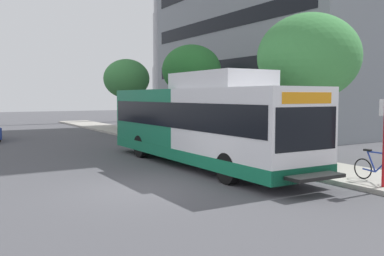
# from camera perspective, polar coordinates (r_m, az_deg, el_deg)

# --- Properties ---
(ground_plane) EXTENTS (120.00, 120.00, 0.00)m
(ground_plane) POSITION_cam_1_polar(r_m,az_deg,el_deg) (20.23, -16.06, -3.73)
(ground_plane) COLOR #4C4C51
(sidewalk_curb) EXTENTS (3.00, 56.00, 0.14)m
(sidewalk_curb) POSITION_cam_1_polar(r_m,az_deg,el_deg) (21.30, 3.94, -2.98)
(sidewalk_curb) COLOR #A8A399
(sidewalk_curb) RESTS_ON ground
(transit_bus) EXTENTS (2.58, 12.25, 3.65)m
(transit_bus) POSITION_cam_1_polar(r_m,az_deg,el_deg) (16.81, 1.11, 0.68)
(transit_bus) COLOR white
(transit_bus) RESTS_ON ground
(bicycle_parked) EXTENTS (0.52, 1.76, 1.02)m
(bicycle_parked) POSITION_cam_1_polar(r_m,az_deg,el_deg) (14.22, 23.79, -4.99)
(bicycle_parked) COLOR black
(bicycle_parked) RESTS_ON sidewalk_curb
(street_tree_near_stop) EXTENTS (4.08, 4.08, 5.93)m
(street_tree_near_stop) POSITION_cam_1_polar(r_m,az_deg,el_deg) (17.79, 15.39, 9.16)
(street_tree_near_stop) COLOR #4C3823
(street_tree_near_stop) RESTS_ON sidewalk_curb
(street_tree_mid_block) EXTENTS (3.56, 3.56, 5.72)m
(street_tree_mid_block) POSITION_cam_1_polar(r_m,az_deg,el_deg) (25.79, -0.06, 7.78)
(street_tree_mid_block) COLOR #4C3823
(street_tree_mid_block) RESTS_ON sidewalk_curb
(street_tree_far_block) EXTENTS (3.60, 3.60, 5.53)m
(street_tree_far_block) POSITION_cam_1_polar(r_m,az_deg,el_deg) (33.95, -8.80, 6.56)
(street_tree_far_block) COLOR #4C3823
(street_tree_far_block) RESTS_ON sidewalk_curb
(lattice_comm_tower) EXTENTS (1.10, 1.10, 26.39)m
(lattice_comm_tower) POSITION_cam_1_polar(r_m,az_deg,el_deg) (48.58, -4.72, 11.32)
(lattice_comm_tower) COLOR #B7B7BC
(lattice_comm_tower) RESTS_ON ground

